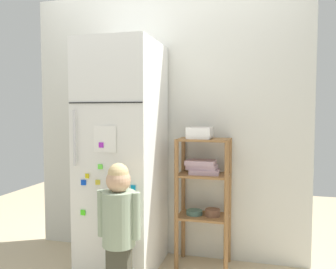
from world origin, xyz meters
TOP-DOWN VIEW (x-y plane):
  - kitchen_wall_back at (0.00, 0.38)m, footprint 2.49×0.03m
  - refrigerator at (-0.26, 0.02)m, footprint 0.59×0.69m
  - child_standing at (-0.08, -0.48)m, footprint 0.31×0.23m
  - pantry_shelf_unit at (0.38, 0.20)m, footprint 0.44×0.29m
  - fruit_bin at (0.35, 0.20)m, footprint 0.19×0.20m

SIDE VIEW (x-z plane):
  - child_standing at x=-0.08m, z-range 0.10..1.05m
  - pantry_shelf_unit at x=0.38m, z-range 0.14..1.21m
  - refrigerator at x=-0.26m, z-range 0.00..1.84m
  - fruit_bin at x=0.35m, z-range 1.06..1.15m
  - kitchen_wall_back at x=0.00m, z-range 0.00..2.34m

